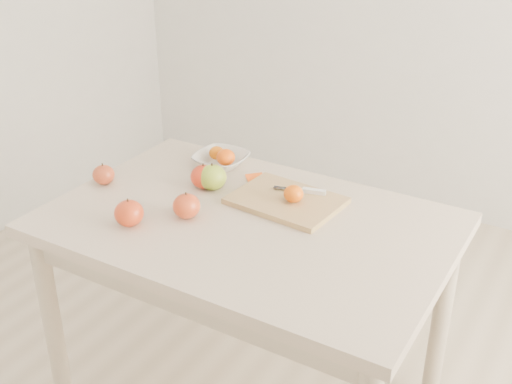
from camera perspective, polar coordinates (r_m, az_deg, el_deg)
The scene contains 14 objects.
table at distance 1.98m, azimuth -0.74°, elevation -4.93°, with size 1.20×0.80×0.75m.
cutting_board at distance 2.02m, azimuth 2.70°, elevation -0.78°, with size 0.33×0.24×0.02m, color tan.
board_tangerine at distance 1.98m, azimuth 3.35°, elevation -0.17°, with size 0.06×0.06×0.05m, color #D25307.
fruit_bowl at distance 2.27m, azimuth -3.12°, elevation 2.85°, with size 0.19×0.19×0.05m, color silver.
bowl_tangerine_near at distance 2.28m, azimuth -3.52°, elevation 3.49°, with size 0.05×0.05×0.05m, color orange.
bowl_tangerine_far at distance 2.24m, azimuth -2.71°, elevation 3.11°, with size 0.07×0.07×0.06m, color #DC5E07.
orange_peel_a at distance 2.18m, azimuth -0.06°, elevation 1.18°, with size 0.06×0.04×0.00m, color #EB5310.
orange_peel_b at distance 2.12m, azimuth 2.16°, elevation 0.48°, with size 0.04×0.04×0.00m, color #DD570F.
paring_knife at distance 2.05m, azimuth 4.79°, elevation 0.10°, with size 0.17×0.06×0.01m.
apple_green at distance 2.10m, azimuth -3.90°, elevation 1.31°, with size 0.09×0.09×0.08m, color olive.
apple_red_c at distance 1.92m, azimuth -11.23°, elevation -1.85°, with size 0.09×0.09×0.08m, color #A81414.
apple_red_b at distance 1.94m, azimuth -6.20°, elevation -1.24°, with size 0.08×0.08×0.08m, color maroon.
apple_red_d at distance 2.19m, azimuth -13.40°, elevation 1.51°, with size 0.07×0.07×0.07m, color maroon.
apple_red_a at distance 2.11m, azimuth -4.69°, elevation 1.37°, with size 0.09×0.09×0.08m, color #A00E09.
Camera 1 is at (0.88, -1.44, 1.69)m, focal length 45.00 mm.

